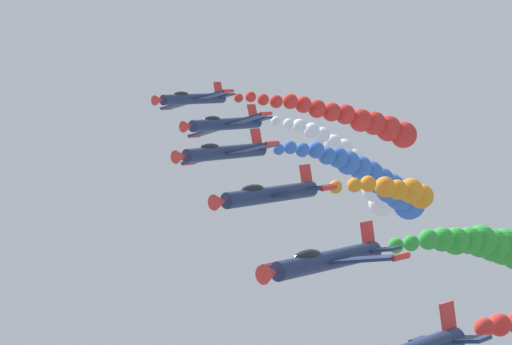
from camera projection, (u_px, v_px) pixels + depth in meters
The scene contains 9 objects.
airplane_left_inner at pixel (326, 260), 63.51m from camera, with size 9.49×10.35×2.82m.
airplane_right_inner at pixel (269, 194), 76.41m from camera, with size 9.46×10.35×2.92m.
smoke_trail_right_inner at pixel (401, 191), 90.58m from camera, with size 3.13×15.61×3.61m.
airplane_left_outer at pixel (224, 152), 90.71m from camera, with size 9.40×10.35×3.07m.
smoke_trail_left_outer at pixel (381, 184), 108.13m from camera, with size 3.26×22.61×8.84m.
airplane_right_outer at pixel (225, 124), 105.00m from camera, with size 9.33×10.35×3.23m.
smoke_trail_right_outer at pixel (361, 175), 126.36m from camera, with size 5.61×25.85×12.62m.
airplane_trailing at pixel (192, 99), 118.84m from camera, with size 9.41×10.35×3.06m.
smoke_trail_trailing at pixel (362, 121), 136.08m from camera, with size 7.93×26.46×7.34m.
Camera 1 is at (-54.15, 63.70, 69.61)m, focal length 79.75 mm.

